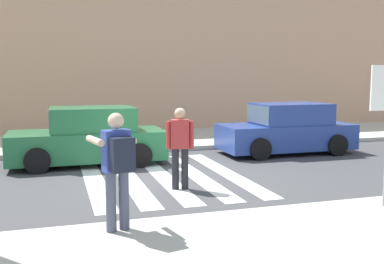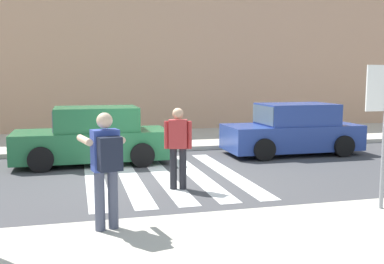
# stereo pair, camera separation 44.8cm
# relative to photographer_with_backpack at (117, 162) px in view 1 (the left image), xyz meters

# --- Properties ---
(ground_plane) EXTENTS (120.00, 120.00, 0.00)m
(ground_plane) POSITION_rel_photographer_with_backpack_xyz_m (1.58, 3.66, -1.17)
(ground_plane) COLOR #424244
(sidewalk_far) EXTENTS (60.00, 4.80, 0.14)m
(sidewalk_far) POSITION_rel_photographer_with_backpack_xyz_m (1.58, 9.66, -1.10)
(sidewalk_far) COLOR beige
(sidewalk_far) RESTS_ON ground
(building_facade_far) EXTENTS (56.00, 4.00, 6.94)m
(building_facade_far) POSITION_rel_photographer_with_backpack_xyz_m (1.58, 14.06, 2.30)
(building_facade_far) COLOR tan
(building_facade_far) RESTS_ON ground
(crosswalk_stripe_0) EXTENTS (0.44, 5.20, 0.01)m
(crosswalk_stripe_0) POSITION_rel_photographer_with_backpack_xyz_m (-0.02, 3.86, -1.16)
(crosswalk_stripe_0) COLOR silver
(crosswalk_stripe_0) RESTS_ON ground
(crosswalk_stripe_1) EXTENTS (0.44, 5.20, 0.01)m
(crosswalk_stripe_1) POSITION_rel_photographer_with_backpack_xyz_m (0.78, 3.86, -1.16)
(crosswalk_stripe_1) COLOR silver
(crosswalk_stripe_1) RESTS_ON ground
(crosswalk_stripe_2) EXTENTS (0.44, 5.20, 0.01)m
(crosswalk_stripe_2) POSITION_rel_photographer_with_backpack_xyz_m (1.58, 3.86, -1.16)
(crosswalk_stripe_2) COLOR silver
(crosswalk_stripe_2) RESTS_ON ground
(crosswalk_stripe_3) EXTENTS (0.44, 5.20, 0.01)m
(crosswalk_stripe_3) POSITION_rel_photographer_with_backpack_xyz_m (2.38, 3.86, -1.16)
(crosswalk_stripe_3) COLOR silver
(crosswalk_stripe_3) RESTS_ON ground
(crosswalk_stripe_4) EXTENTS (0.44, 5.20, 0.01)m
(crosswalk_stripe_4) POSITION_rel_photographer_with_backpack_xyz_m (3.18, 3.86, -1.16)
(crosswalk_stripe_4) COLOR silver
(crosswalk_stripe_4) RESTS_ON ground
(photographer_with_backpack) EXTENTS (0.69, 0.92, 1.72)m
(photographer_with_backpack) POSITION_rel_photographer_with_backpack_xyz_m (0.00, 0.00, 0.00)
(photographer_with_backpack) COLOR #474C60
(photographer_with_backpack) RESTS_ON sidewalk_near
(pedestrian_crossing) EXTENTS (0.56, 0.34, 1.72)m
(pedestrian_crossing) POSITION_rel_photographer_with_backpack_xyz_m (1.65, 2.60, -0.19)
(pedestrian_crossing) COLOR #232328
(pedestrian_crossing) RESTS_ON ground
(parked_car_green) EXTENTS (4.10, 1.92, 1.55)m
(parked_car_green) POSITION_rel_photographer_with_backpack_xyz_m (0.03, 5.96, -0.44)
(parked_car_green) COLOR #236B3D
(parked_car_green) RESTS_ON ground
(parked_car_blue) EXTENTS (4.10, 1.92, 1.55)m
(parked_car_blue) POSITION_rel_photographer_with_backpack_xyz_m (6.03, 5.96, -0.44)
(parked_car_blue) COLOR #284293
(parked_car_blue) RESTS_ON ground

